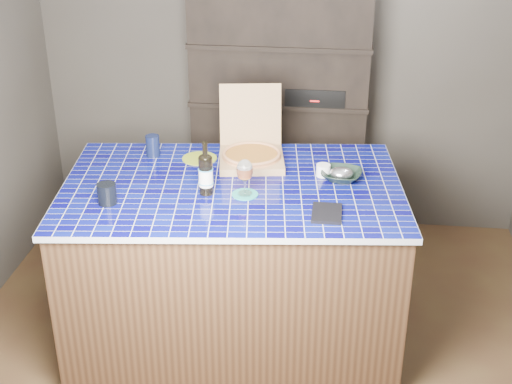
# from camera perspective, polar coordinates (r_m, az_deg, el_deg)

# --- Properties ---
(room) EXTENTS (3.50, 3.50, 3.50)m
(room) POSITION_cam_1_polar(r_m,az_deg,el_deg) (3.51, -0.24, 2.66)
(room) COLOR brown
(room) RESTS_ON ground
(shelving_unit) EXTENTS (1.20, 0.41, 1.80)m
(shelving_unit) POSITION_cam_1_polar(r_m,az_deg,el_deg) (5.06, 1.95, 5.93)
(shelving_unit) COLOR black
(shelving_unit) RESTS_ON floor
(kitchen_island) EXTENTS (1.93, 1.34, 1.00)m
(kitchen_island) POSITION_cam_1_polar(r_m,az_deg,el_deg) (4.07, -1.82, -5.74)
(kitchen_island) COLOR #452D1B
(kitchen_island) RESTS_ON floor
(pizza_box) EXTENTS (0.42, 0.49, 0.39)m
(pizza_box) POSITION_cam_1_polar(r_m,az_deg,el_deg) (4.09, -0.37, 3.17)
(pizza_box) COLOR tan
(pizza_box) RESTS_ON kitchen_island
(mead_bottle) EXTENTS (0.08, 0.08, 0.29)m
(mead_bottle) POSITION_cam_1_polar(r_m,az_deg,el_deg) (3.69, -4.04, 1.48)
(mead_bottle) COLOR black
(mead_bottle) RESTS_ON kitchen_island
(teal_trivet) EXTENTS (0.14, 0.14, 0.01)m
(teal_trivet) POSITION_cam_1_polar(r_m,az_deg,el_deg) (3.72, -0.89, -0.19)
(teal_trivet) COLOR teal
(teal_trivet) RESTS_ON kitchen_island
(wine_glass) EXTENTS (0.09, 0.09, 0.19)m
(wine_glass) POSITION_cam_1_polar(r_m,az_deg,el_deg) (3.66, -0.90, 1.70)
(wine_glass) COLOR white
(wine_glass) RESTS_ON teal_trivet
(tumbler) EXTENTS (0.10, 0.10, 0.11)m
(tumbler) POSITION_cam_1_polar(r_m,az_deg,el_deg) (3.69, -11.84, -0.13)
(tumbler) COLOR black
(tumbler) RESTS_ON kitchen_island
(dvd_case) EXTENTS (0.15, 0.21, 0.02)m
(dvd_case) POSITION_cam_1_polar(r_m,az_deg,el_deg) (3.54, 5.68, -1.69)
(dvd_case) COLOR black
(dvd_case) RESTS_ON kitchen_island
(bowl) EXTENTS (0.25, 0.25, 0.05)m
(bowl) POSITION_cam_1_polar(r_m,az_deg,el_deg) (3.90, 6.84, 1.34)
(bowl) COLOR black
(bowl) RESTS_ON kitchen_island
(foil_contents) EXTENTS (0.13, 0.11, 0.06)m
(foil_contents) POSITION_cam_1_polar(r_m,az_deg,el_deg) (3.90, 6.85, 1.52)
(foil_contents) COLOR #BABAC6
(foil_contents) RESTS_ON bowl
(white_jar) EXTENTS (0.08, 0.08, 0.07)m
(white_jar) POSITION_cam_1_polar(r_m,az_deg,el_deg) (3.94, 5.40, 1.75)
(white_jar) COLOR white
(white_jar) RESTS_ON kitchen_island
(navy_cup) EXTENTS (0.08, 0.08, 0.13)m
(navy_cup) POSITION_cam_1_polar(r_m,az_deg,el_deg) (4.21, -8.26, 3.68)
(navy_cup) COLOR black
(navy_cup) RESTS_ON kitchen_island
(green_trivet) EXTENTS (0.20, 0.20, 0.01)m
(green_trivet) POSITION_cam_1_polar(r_m,az_deg,el_deg) (4.16, -4.54, 2.70)
(green_trivet) COLOR olive
(green_trivet) RESTS_ON kitchen_island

